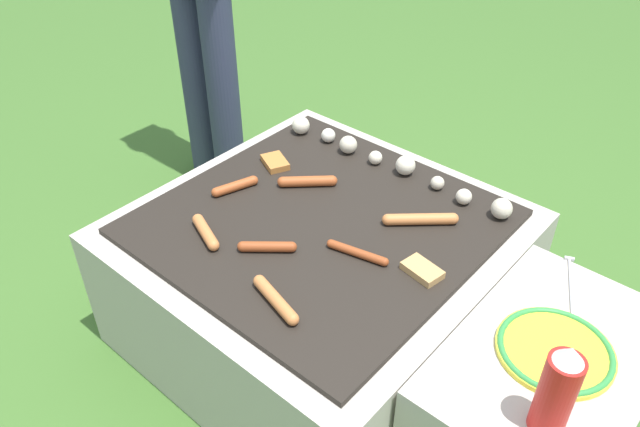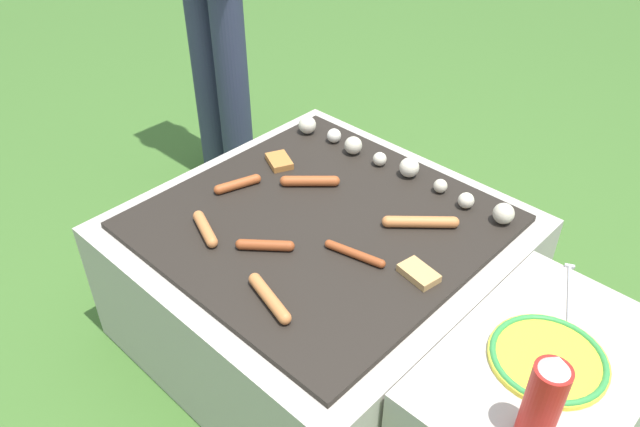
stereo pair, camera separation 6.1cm
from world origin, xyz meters
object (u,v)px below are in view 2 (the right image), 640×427
object	(u,v)px
plate_colorful	(548,358)
fork_utensil	(569,290)
sausage_front_center	(265,245)
condiment_bottle	(544,399)

from	to	relation	value
plate_colorful	fork_utensil	xyz separation A→B (m)	(-0.06, 0.23, -0.01)
sausage_front_center	condiment_bottle	world-z (taller)	condiment_bottle
condiment_bottle	fork_utensil	distance (m)	0.44
sausage_front_center	fork_utensil	size ratio (longest dim) A/B	0.62
plate_colorful	condiment_bottle	distance (m)	0.21
plate_colorful	sausage_front_center	bearing A→B (deg)	-166.85
plate_colorful	condiment_bottle	xyz separation A→B (m)	(0.06, -0.18, 0.10)
condiment_bottle	fork_utensil	xyz separation A→B (m)	(-0.12, 0.41, -0.10)
sausage_front_center	fork_utensil	distance (m)	0.75
fork_utensil	plate_colorful	bearing A→B (deg)	-74.76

